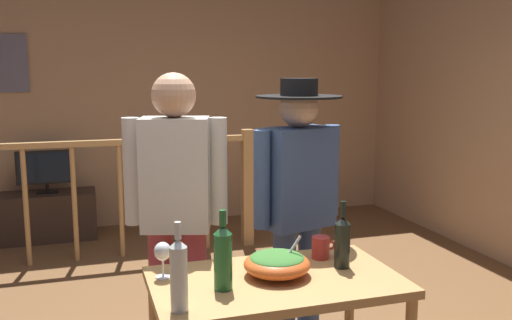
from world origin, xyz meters
TOP-DOWN VIEW (x-y plane):
  - back_wall at (0.00, 3.27)m, footprint 5.40×0.10m
  - stair_railing at (-0.44, 2.17)m, footprint 3.23×0.10m
  - tv_console at (-1.14, 2.92)m, footprint 0.90×0.40m
  - flat_screen_tv at (-1.14, 2.89)m, footprint 0.54×0.12m
  - serving_table at (0.00, -0.58)m, footprint 1.11×0.65m
  - salad_bowl at (0.01, -0.55)m, footprint 0.30×0.30m
  - wine_glass at (-0.48, -0.42)m, footprint 0.08×0.08m
  - wine_bottle_green at (-0.25, -0.63)m, footprint 0.08×0.08m
  - wine_bottle_dark at (0.34, -0.54)m, footprint 0.07×0.07m
  - wine_bottle_clear at (-0.47, -0.79)m, footprint 0.07×0.07m
  - mug_red at (0.30, -0.40)m, footprint 0.12×0.09m
  - person_standing_left at (-0.34, 0.04)m, footprint 0.52×0.31m
  - person_standing_right at (0.35, 0.04)m, footprint 0.56×0.48m

SIDE VIEW (x-z plane):
  - tv_console at x=-1.14m, z-range 0.00..0.47m
  - serving_table at x=0.00m, z-range 0.28..1.03m
  - stair_railing at x=-0.44m, z-range 0.11..1.23m
  - flat_screen_tv at x=-1.14m, z-range 0.51..0.93m
  - mug_red at x=0.30m, z-range 0.75..0.86m
  - salad_bowl at x=0.01m, z-range 0.72..0.90m
  - wine_glass at x=-0.48m, z-range 0.78..0.95m
  - wine_bottle_dark at x=0.34m, z-range 0.72..1.04m
  - wine_bottle_green at x=-0.25m, z-range 0.72..1.07m
  - wine_bottle_clear at x=-0.47m, z-range 0.72..1.07m
  - person_standing_right at x=0.35m, z-range 0.16..1.78m
  - person_standing_left at x=-0.34m, z-range 0.14..1.80m
  - back_wall at x=0.00m, z-range 0.00..2.84m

